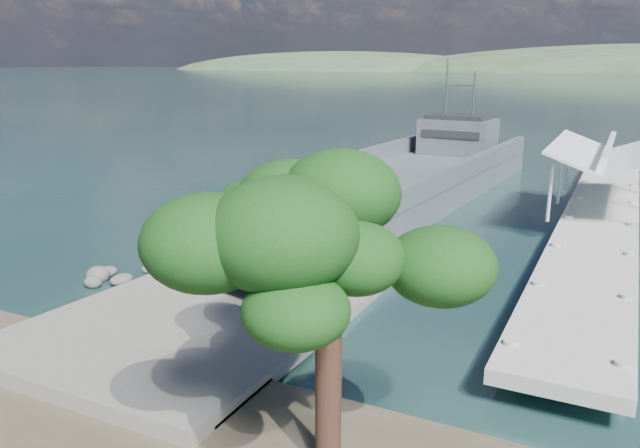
{
  "coord_description": "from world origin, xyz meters",
  "views": [
    {
      "loc": [
        14.03,
        -20.86,
        9.96
      ],
      "look_at": [
        0.67,
        6.0,
        2.03
      ],
      "focal_mm": 35.0,
      "sensor_mm": 36.0,
      "label": 1
    }
  ],
  "objects_px": {
    "pier": "(602,205)",
    "overhang_tree": "(317,246)",
    "soldier": "(169,252)",
    "landing_craft": "(411,183)",
    "military_truck": "(298,235)"
  },
  "relations": [
    {
      "from": "pier",
      "to": "landing_craft",
      "type": "relative_size",
      "value": 1.19
    },
    {
      "from": "soldier",
      "to": "overhang_tree",
      "type": "bearing_deg",
      "value": -57.13
    },
    {
      "from": "pier",
      "to": "military_truck",
      "type": "distance_m",
      "value": 19.8
    },
    {
      "from": "overhang_tree",
      "to": "landing_craft",
      "type": "bearing_deg",
      "value": 104.46
    },
    {
      "from": "soldier",
      "to": "landing_craft",
      "type": "bearing_deg",
      "value": 60.7
    },
    {
      "from": "soldier",
      "to": "overhang_tree",
      "type": "xyz_separation_m",
      "value": [
        11.94,
        -8.81,
        4.28
      ]
    },
    {
      "from": "pier",
      "to": "overhang_tree",
      "type": "relative_size",
      "value": 5.53
    },
    {
      "from": "pier",
      "to": "military_truck",
      "type": "xyz_separation_m",
      "value": [
        -11.95,
        -15.77,
        0.66
      ]
    },
    {
      "from": "pier",
      "to": "overhang_tree",
      "type": "xyz_separation_m",
      "value": [
        -5.17,
        -27.33,
        4.19
      ]
    },
    {
      "from": "pier",
      "to": "soldier",
      "type": "distance_m",
      "value": 25.21
    },
    {
      "from": "overhang_tree",
      "to": "soldier",
      "type": "bearing_deg",
      "value": 143.57
    },
    {
      "from": "military_truck",
      "to": "pier",
      "type": "bearing_deg",
      "value": 63.38
    },
    {
      "from": "landing_craft",
      "to": "military_truck",
      "type": "height_order",
      "value": "landing_craft"
    },
    {
      "from": "pier",
      "to": "soldier",
      "type": "xyz_separation_m",
      "value": [
        -17.11,
        -18.51,
        -0.08
      ]
    },
    {
      "from": "pier",
      "to": "overhang_tree",
      "type": "bearing_deg",
      "value": -100.71
    }
  ]
}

